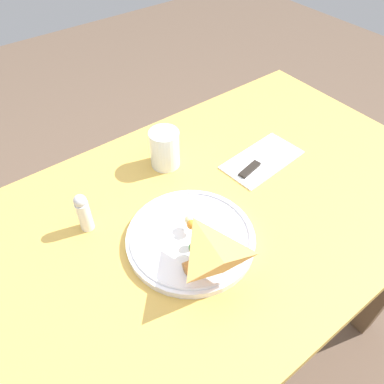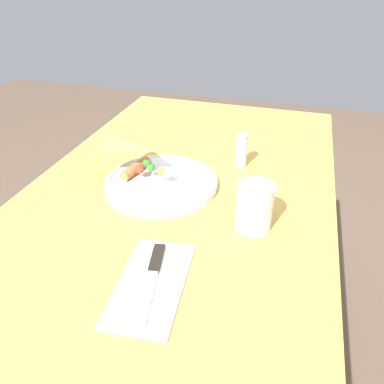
% 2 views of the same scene
% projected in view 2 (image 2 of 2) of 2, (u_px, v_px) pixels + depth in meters
% --- Properties ---
extents(dining_table, '(1.28, 0.70, 0.77)m').
position_uv_depth(dining_table, '(176.00, 236.00, 0.91)').
color(dining_table, gold).
rests_on(dining_table, ground_plane).
extents(plate_pizza, '(0.26, 0.26, 0.05)m').
position_uv_depth(plate_pizza, '(160.00, 180.00, 0.88)').
color(plate_pizza, white).
rests_on(plate_pizza, dining_table).
extents(milk_glass, '(0.07, 0.07, 0.10)m').
position_uv_depth(milk_glass, '(254.00, 208.00, 0.73)').
color(milk_glass, white).
rests_on(milk_glass, dining_table).
extents(napkin_folded, '(0.22, 0.13, 0.00)m').
position_uv_depth(napkin_folded, '(151.00, 283.00, 0.62)').
color(napkin_folded, white).
rests_on(napkin_folded, dining_table).
extents(butter_knife, '(0.18, 0.05, 0.01)m').
position_uv_depth(butter_knife, '(152.00, 277.00, 0.63)').
color(butter_knife, black).
rests_on(butter_knife, napkin_folded).
extents(salt_shaker, '(0.03, 0.03, 0.10)m').
position_uv_depth(salt_shaker, '(242.00, 149.00, 0.94)').
color(salt_shaker, silver).
rests_on(salt_shaker, dining_table).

